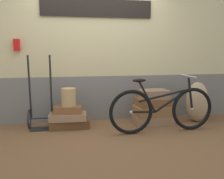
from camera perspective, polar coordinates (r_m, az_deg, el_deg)
name	(u,v)px	position (r m, az deg, el deg)	size (l,w,h in m)	color
ground	(103,134)	(4.22, -1.99, -9.88)	(8.79, 5.20, 0.06)	brown
station_building	(96,44)	(4.84, -3.52, 10.07)	(6.79, 0.74, 2.86)	slate
suitcase_0	(69,123)	(4.49, -9.54, -7.47)	(0.67, 0.36, 0.15)	brown
suitcase_1	(68,117)	(4.41, -9.82, -5.98)	(0.62, 0.33, 0.12)	#937051
suitcase_2	(68,110)	(4.37, -9.84, -4.49)	(0.46, 0.24, 0.13)	brown
suitcase_3	(152,119)	(4.74, 9.00, -6.57)	(0.68, 0.47, 0.15)	#937051
suitcase_4	(152,111)	(4.69, 8.97, -4.70)	(0.63, 0.44, 0.17)	olive
suitcase_5	(153,102)	(4.67, 9.08, -2.77)	(0.57, 0.41, 0.14)	brown
suitcase_6	(154,94)	(4.64, 9.32, -0.99)	(0.49, 0.35, 0.15)	#937051
wicker_basket	(69,97)	(4.35, -9.70, -1.67)	(0.24, 0.24, 0.30)	tan
luggage_trolley	(41,112)	(4.53, -15.55, -4.97)	(0.43, 0.38, 1.24)	black
burlap_sack	(197,102)	(4.99, 18.50, -2.65)	(0.41, 0.35, 0.74)	tan
bicycle	(162,109)	(4.21, 11.17, -4.38)	(1.77, 0.46, 0.92)	black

